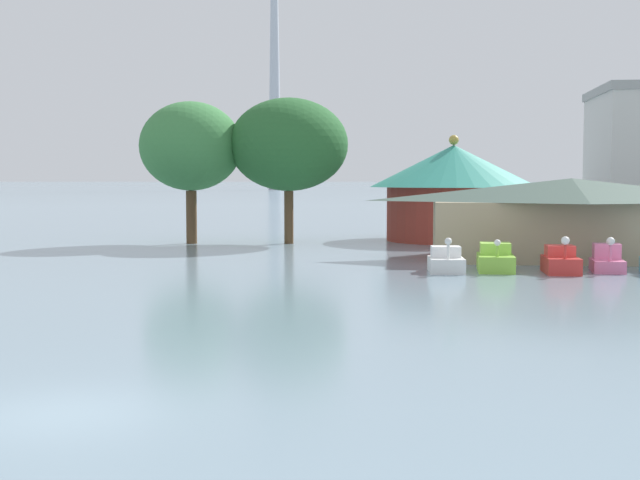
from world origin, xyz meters
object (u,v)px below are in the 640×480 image
object	(u,v)px
pedal_boat_lime	(495,260)
shoreline_tree_mid	(289,145)
pedal_boat_pink	(607,260)
green_roof_pavilion	(453,187)
pedal_boat_white	(446,262)
pedal_boat_red	(561,262)
boathouse	(571,217)
shoreline_tree_tall_left	(191,147)

from	to	relation	value
pedal_boat_lime	shoreline_tree_mid	distance (m)	20.82
pedal_boat_pink	green_roof_pavilion	bearing A→B (deg)	-157.10
pedal_boat_white	pedal_boat_red	bearing A→B (deg)	88.02
pedal_boat_red	boathouse	xyz separation A→B (m)	(1.59, 6.71, 1.77)
pedal_boat_lime	shoreline_tree_tall_left	distance (m)	24.83
shoreline_tree_tall_left	pedal_boat_pink	bearing A→B (deg)	-31.20
pedal_boat_pink	shoreline_tree_mid	world-z (taller)	shoreline_tree_mid
pedal_boat_white	pedal_boat_lime	world-z (taller)	pedal_boat_white
pedal_boat_pink	shoreline_tree_mid	size ratio (longest dim) A/B	0.25
shoreline_tree_mid	pedal_boat_red	bearing A→B (deg)	-46.75
pedal_boat_lime	pedal_boat_pink	xyz separation A→B (m)	(5.23, 0.32, -0.01)
boathouse	green_roof_pavilion	distance (m)	14.91
pedal_boat_white	green_roof_pavilion	size ratio (longest dim) A/B	0.20
pedal_boat_white	shoreline_tree_tall_left	size ratio (longest dim) A/B	0.25
pedal_boat_lime	shoreline_tree_tall_left	xyz separation A→B (m)	(-18.90, 14.94, 5.99)
green_roof_pavilion	shoreline_tree_tall_left	xyz separation A→B (m)	(-17.67, -4.81, 2.77)
pedal_boat_lime	pedal_boat_pink	distance (m)	5.24
boathouse	shoreline_tree_tall_left	size ratio (longest dim) A/B	1.66
shoreline_tree_mid	pedal_boat_white	bearing A→B (deg)	-58.62
green_roof_pavilion	shoreline_tree_tall_left	bearing A→B (deg)	-164.76
pedal_boat_pink	green_roof_pavilion	distance (m)	20.73
pedal_boat_red	pedal_boat_lime	bearing A→B (deg)	-103.20
pedal_boat_white	pedal_boat_lime	distance (m)	2.48
boathouse	shoreline_tree_mid	world-z (taller)	shoreline_tree_mid
shoreline_tree_mid	boathouse	bearing A→B (deg)	-29.47
pedal_boat_red	green_roof_pavilion	xyz separation A→B (m)	(-4.17, 20.40, 3.22)
green_roof_pavilion	shoreline_tree_mid	distance (m)	12.21
pedal_boat_white	pedal_boat_pink	bearing A→B (deg)	94.83
shoreline_tree_tall_left	shoreline_tree_mid	xyz separation A→B (m)	(6.55, 0.66, 0.12)
pedal_boat_lime	pedal_boat_pink	world-z (taller)	pedal_boat_pink
green_roof_pavilion	boathouse	bearing A→B (deg)	-67.17
pedal_boat_lime	boathouse	world-z (taller)	boathouse
pedal_boat_white	green_roof_pavilion	bearing A→B (deg)	173.38
pedal_boat_pink	pedal_boat_red	bearing A→B (deg)	-62.61
pedal_boat_pink	green_roof_pavilion	xyz separation A→B (m)	(-6.47, 19.43, 3.23)
pedal_boat_white	shoreline_tree_tall_left	xyz separation A→B (m)	(-16.55, 15.73, 6.03)
pedal_boat_pink	shoreline_tree_tall_left	world-z (taller)	shoreline_tree_tall_left
pedal_boat_white	boathouse	size ratio (longest dim) A/B	0.15
pedal_boat_white	boathouse	world-z (taller)	boathouse
pedal_boat_pink	green_roof_pavilion	world-z (taller)	green_roof_pavilion
pedal_boat_white	green_roof_pavilion	xyz separation A→B (m)	(1.12, 20.54, 3.27)
green_roof_pavilion	pedal_boat_lime	bearing A→B (deg)	-86.41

